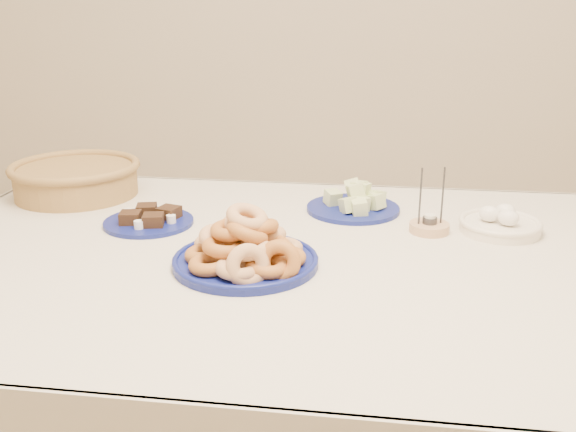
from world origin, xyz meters
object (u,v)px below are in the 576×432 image
at_px(brownie_plate, 149,220).
at_px(candle_holder, 429,226).
at_px(wicker_basket, 76,178).
at_px(donut_platter, 246,250).
at_px(egg_bowl, 500,224).
at_px(dining_table, 291,298).
at_px(melon_plate, 357,202).

relative_size(brownie_plate, candle_holder, 1.42).
bearing_deg(brownie_plate, wicker_basket, 143.41).
distance_m(donut_platter, egg_bowl, 0.61).
xyz_separation_m(brownie_plate, egg_bowl, (0.83, 0.06, 0.01)).
xyz_separation_m(dining_table, brownie_plate, (-0.36, 0.13, 0.12)).
height_order(dining_table, candle_holder, candle_holder).
bearing_deg(melon_plate, dining_table, -112.15).
height_order(dining_table, egg_bowl, egg_bowl).
bearing_deg(wicker_basket, melon_plate, -2.61).
relative_size(dining_table, brownie_plate, 7.83).
bearing_deg(donut_platter, brownie_plate, 142.22).
xyz_separation_m(donut_platter, melon_plate, (0.20, 0.39, -0.01)).
bearing_deg(dining_table, donut_platter, -132.89).
distance_m(donut_platter, wicker_basket, 0.71).
height_order(brownie_plate, egg_bowl, egg_bowl).
xyz_separation_m(dining_table, candle_holder, (0.30, 0.18, 0.12)).
bearing_deg(dining_table, candle_holder, 30.41).
relative_size(melon_plate, brownie_plate, 1.26).
height_order(donut_platter, wicker_basket, donut_platter).
xyz_separation_m(melon_plate, candle_holder, (0.17, -0.13, -0.01)).
xyz_separation_m(melon_plate, egg_bowl, (0.34, -0.11, -0.00)).
bearing_deg(melon_plate, wicker_basket, 177.39).
relative_size(dining_table, wicker_basket, 4.33).
distance_m(dining_table, candle_holder, 0.37).
relative_size(melon_plate, egg_bowl, 1.14).
xyz_separation_m(melon_plate, brownie_plate, (-0.49, -0.17, -0.01)).
height_order(brownie_plate, wicker_basket, wicker_basket).
relative_size(donut_platter, candle_holder, 2.52).
bearing_deg(melon_plate, candle_holder, -37.26).
bearing_deg(melon_plate, brownie_plate, -160.47).
relative_size(donut_platter, egg_bowl, 1.61).
height_order(candle_holder, egg_bowl, candle_holder).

